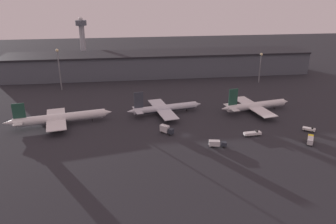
% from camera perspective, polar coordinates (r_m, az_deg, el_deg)
% --- Properties ---
extents(ground, '(600.00, 600.00, 0.00)m').
position_cam_1_polar(ground, '(146.35, 3.14, -4.09)').
color(ground, '#26262B').
extents(terminal_building, '(220.92, 29.67, 16.65)m').
position_cam_1_polar(terminal_building, '(244.92, -1.51, 8.43)').
color(terminal_building, '#4C515B').
rests_on(terminal_building, ground).
extents(airplane_0, '(49.63, 29.83, 12.82)m').
position_cam_1_polar(airplane_0, '(163.88, -18.37, -1.02)').
color(airplane_0, white).
rests_on(airplane_0, ground).
extents(airplane_1, '(40.30, 31.70, 13.13)m').
position_cam_1_polar(airplane_1, '(169.31, -0.61, 0.66)').
color(airplane_1, silver).
rests_on(airplane_1, ground).
extents(airplane_2, '(40.55, 33.13, 13.71)m').
position_cam_1_polar(airplane_2, '(178.80, 14.95, 1.09)').
color(airplane_2, white).
rests_on(airplane_2, ground).
extents(service_vehicle_0, '(7.94, 2.80, 2.65)m').
position_cam_1_polar(service_vehicle_0, '(149.90, 14.51, -3.62)').
color(service_vehicle_0, white).
rests_on(service_vehicle_0, ground).
extents(service_vehicle_1, '(6.12, 7.94, 2.81)m').
position_cam_1_polar(service_vehicle_1, '(151.04, 23.55, -4.44)').
color(service_vehicle_1, gold).
rests_on(service_vehicle_1, ground).
extents(service_vehicle_2, '(5.66, 4.96, 2.49)m').
position_cam_1_polar(service_vehicle_2, '(162.89, 23.37, -2.75)').
color(service_vehicle_2, white).
rests_on(service_vehicle_2, ground).
extents(service_vehicle_3, '(7.48, 3.48, 2.88)m').
position_cam_1_polar(service_vehicle_3, '(136.83, 8.52, -5.44)').
color(service_vehicle_3, '#282D38').
rests_on(service_vehicle_3, ground).
extents(service_vehicle_4, '(6.14, 6.23, 3.71)m').
position_cam_1_polar(service_vehicle_4, '(147.18, -0.30, -3.03)').
color(service_vehicle_4, '#282D38').
rests_on(service_vehicle_4, ground).
extents(lamp_post_0, '(1.80, 1.80, 26.20)m').
position_cam_1_polar(lamp_post_0, '(216.24, -18.49, 7.86)').
color(lamp_post_0, slate).
rests_on(lamp_post_0, ground).
extents(lamp_post_1, '(1.80, 1.80, 20.29)m').
position_cam_1_polar(lamp_post_1, '(231.77, 15.81, 8.15)').
color(lamp_post_1, slate).
rests_on(lamp_post_1, ground).
extents(control_tower, '(9.00, 9.00, 38.47)m').
position_cam_1_polar(control_tower, '(288.62, -14.71, 12.57)').
color(control_tower, '#99999E').
rests_on(control_tower, ground).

